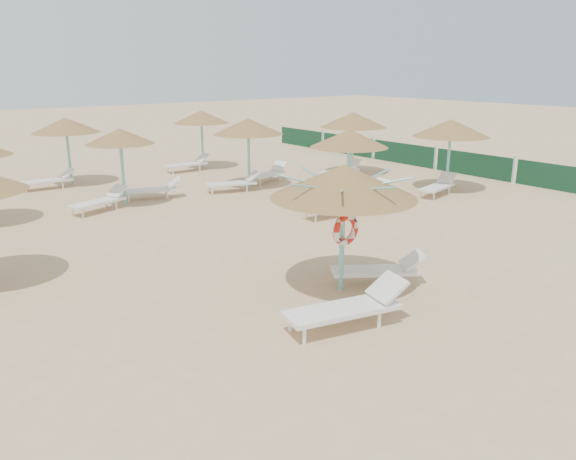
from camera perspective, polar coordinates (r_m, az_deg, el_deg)
ground at (r=12.06m, az=3.39°, el=-6.40°), size 120.00×120.00×0.00m
main_palapa at (r=11.58m, az=5.68°, el=4.88°), size 3.05×3.05×2.73m
lounger_main_a at (r=10.47m, az=6.28°, el=-7.73°), size 2.43×1.20×0.85m
lounger_main_b at (r=12.57m, az=9.40°, el=-3.94°), size 2.01×1.61×0.73m
palapa_field at (r=21.34m, az=-11.81°, el=9.68°), size 20.48×18.76×2.72m
windbreak_fence at (r=28.43m, az=11.70°, el=7.60°), size 0.08×19.84×1.10m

